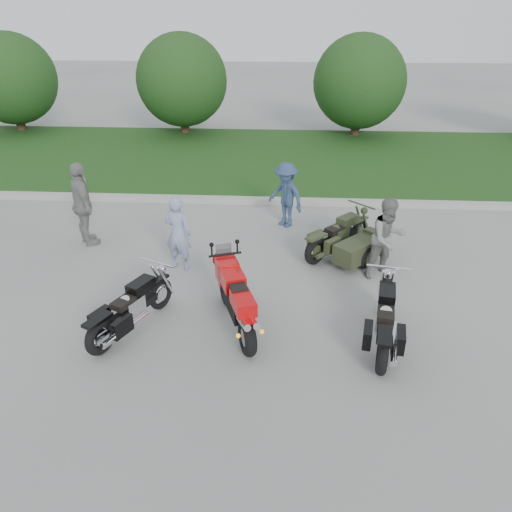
# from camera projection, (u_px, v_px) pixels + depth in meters

# --- Properties ---
(ground) EXTENTS (80.00, 80.00, 0.00)m
(ground) POSITION_uv_depth(u_px,v_px,m) (213.00, 329.00, 8.73)
(ground) COLOR #A2A29C
(ground) RESTS_ON ground
(curb) EXTENTS (60.00, 0.30, 0.15)m
(curb) POSITION_uv_depth(u_px,v_px,m) (242.00, 200.00, 14.01)
(curb) COLOR #A5A39B
(curb) RESTS_ON ground
(grass_strip) EXTENTS (60.00, 8.00, 0.14)m
(grass_strip) POSITION_uv_depth(u_px,v_px,m) (252.00, 158.00, 17.68)
(grass_strip) COLOR #244E1A
(grass_strip) RESTS_ON ground
(tree_far_left) EXTENTS (3.60, 3.60, 4.00)m
(tree_far_left) POSITION_uv_depth(u_px,v_px,m) (11.00, 79.00, 20.19)
(tree_far_left) COLOR #3F2B1C
(tree_far_left) RESTS_ON ground
(tree_mid_left) EXTENTS (3.60, 3.60, 4.00)m
(tree_mid_left) POSITION_uv_depth(u_px,v_px,m) (182.00, 80.00, 19.82)
(tree_mid_left) COLOR #3F2B1C
(tree_mid_left) RESTS_ON ground
(tree_mid_right) EXTENTS (3.60, 3.60, 4.00)m
(tree_mid_right) POSITION_uv_depth(u_px,v_px,m) (359.00, 82.00, 19.45)
(tree_mid_right) COLOR #3F2B1C
(tree_mid_right) RESTS_ON ground
(sportbike_red) EXTENTS (0.92, 2.11, 1.04)m
(sportbike_red) POSITION_uv_depth(u_px,v_px,m) (236.00, 299.00, 8.47)
(sportbike_red) COLOR black
(sportbike_red) RESTS_ON ground
(cruiser_left) EXTENTS (1.05, 1.98, 0.82)m
(cruiser_left) POSITION_uv_depth(u_px,v_px,m) (129.00, 311.00, 8.48)
(cruiser_left) COLOR black
(cruiser_left) RESTS_ON ground
(cruiser_right) EXTENTS (0.56, 2.21, 0.86)m
(cruiser_right) POSITION_uv_depth(u_px,v_px,m) (385.00, 323.00, 8.15)
(cruiser_right) COLOR black
(cruiser_right) RESTS_ON ground
(cruiser_sidecar) EXTENTS (1.81, 1.93, 0.82)m
(cruiser_sidecar) POSITION_uv_depth(u_px,v_px,m) (350.00, 244.00, 10.83)
(cruiser_sidecar) COLOR black
(cruiser_sidecar) RESTS_ON ground
(person_stripe) EXTENTS (0.67, 0.53, 1.61)m
(person_stripe) POSITION_uv_depth(u_px,v_px,m) (178.00, 233.00, 10.34)
(person_stripe) COLOR #8C98BE
(person_stripe) RESTS_ON ground
(person_grey) EXTENTS (1.02, 0.93, 1.70)m
(person_grey) POSITION_uv_depth(u_px,v_px,m) (388.00, 238.00, 10.03)
(person_grey) COLOR gray
(person_grey) RESTS_ON ground
(person_denim) EXTENTS (1.19, 1.16, 1.63)m
(person_denim) POSITION_uv_depth(u_px,v_px,m) (286.00, 195.00, 12.29)
(person_denim) COLOR navy
(person_denim) RESTS_ON ground
(person_back) EXTENTS (1.07, 1.20, 1.95)m
(person_back) POSITION_uv_depth(u_px,v_px,m) (83.00, 205.00, 11.30)
(person_back) COLOR gray
(person_back) RESTS_ON ground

